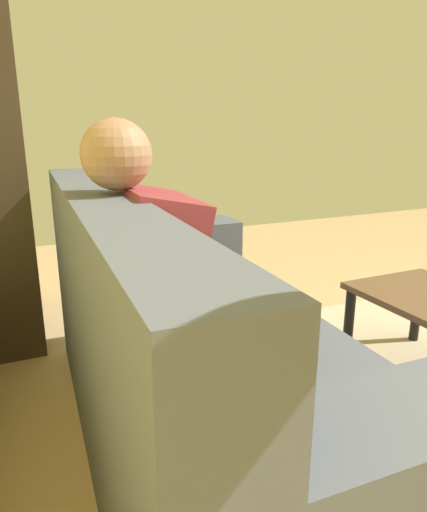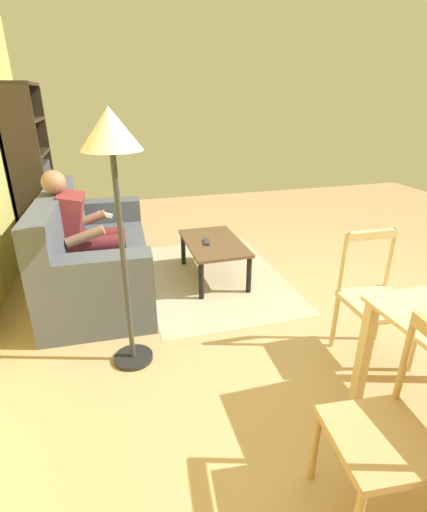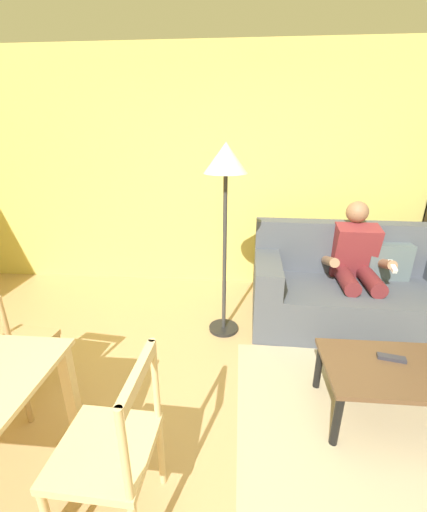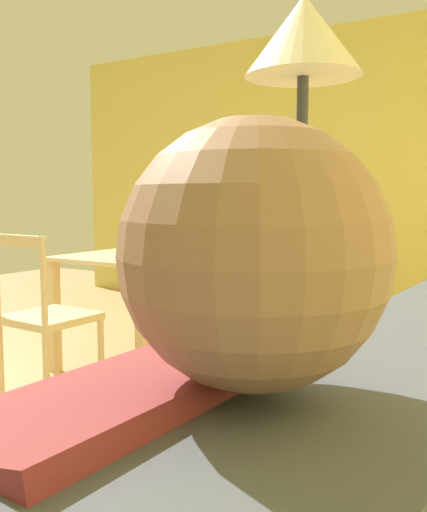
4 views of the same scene
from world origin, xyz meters
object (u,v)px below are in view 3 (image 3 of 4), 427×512
object	(u,v)px
person_lounging	(356,264)
floor_lamp	(226,177)
couch	(353,290)
tv_remote	(391,358)
coffee_table	(397,375)
dining_chair_near_wall	(10,347)
dining_chair_facing_couch	(111,450)

from	to	relation	value
person_lounging	floor_lamp	size ratio (longest dim) A/B	0.68
couch	tv_remote	world-z (taller)	couch
coffee_table	dining_chair_near_wall	world-z (taller)	dining_chair_near_wall
dining_chair_facing_couch	floor_lamp	xyz separation A→B (m)	(0.42, 1.66, 0.99)
couch	coffee_table	distance (m)	1.21
coffee_table	dining_chair_facing_couch	xyz separation A→B (m)	(-1.56, -0.73, 0.11)
coffee_table	dining_chair_near_wall	bearing A→B (deg)	-178.83
couch	dining_chair_facing_couch	world-z (taller)	couch
person_lounging	floor_lamp	xyz separation A→B (m)	(-1.26, -0.29, 0.84)
floor_lamp	dining_chair_near_wall	bearing A→B (deg)	-144.65
tv_remote	floor_lamp	world-z (taller)	floor_lamp
couch	person_lounging	distance (m)	0.26
person_lounging	floor_lamp	bearing A→B (deg)	-166.87
coffee_table	floor_lamp	world-z (taller)	floor_lamp
dining_chair_near_wall	dining_chair_facing_couch	xyz separation A→B (m)	(0.97, -0.68, 0.01)
tv_remote	dining_chair_near_wall	xyz separation A→B (m)	(-2.52, -0.13, 0.03)
tv_remote	dining_chair_near_wall	distance (m)	2.52
coffee_table	dining_chair_near_wall	size ratio (longest dim) A/B	0.99
coffee_table	dining_chair_facing_couch	size ratio (longest dim) A/B	0.99
dining_chair_facing_couch	floor_lamp	world-z (taller)	floor_lamp
couch	floor_lamp	bearing A→B (deg)	-167.87
dining_chair_near_wall	coffee_table	bearing A→B (deg)	1.17
person_lounging	tv_remote	distance (m)	1.17
couch	tv_remote	size ratio (longest dim) A/B	11.47
floor_lamp	couch	bearing A→B (deg)	12.13
couch	tv_remote	distance (m)	1.13
dining_chair_near_wall	couch	bearing A→B (deg)	25.38
coffee_table	dining_chair_facing_couch	world-z (taller)	dining_chair_facing_couch
person_lounging	tv_remote	bearing A→B (deg)	-96.25
dining_chair_facing_couch	dining_chair_near_wall	bearing A→B (deg)	145.02
person_lounging	coffee_table	xyz separation A→B (m)	(-0.11, -1.22, -0.26)
tv_remote	dining_chair_facing_couch	size ratio (longest dim) A/B	0.19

